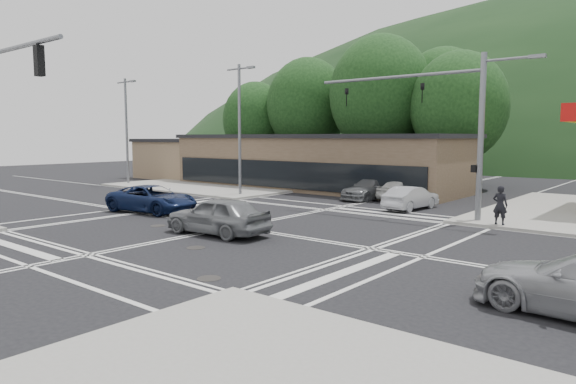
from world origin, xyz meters
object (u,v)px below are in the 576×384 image
Objects in this scene: car_queue_b at (404,189)px; pedestrian at (500,205)px; car_blue_west at (152,199)px; car_northbound at (371,189)px; car_queue_a at (411,198)px; car_grey_center at (218,215)px.

car_queue_b is 2.41× the size of pedestrian.
car_blue_west is 15.85m from car_queue_b.
car_queue_b is 2.18m from car_northbound.
car_blue_west is 1.23× the size of car_queue_b.
car_blue_west reaches higher than car_northbound.
car_queue_a is 0.94× the size of car_queue_b.
car_grey_center reaches higher than car_queue_a.
car_blue_west is 14.07m from car_northbound.
car_northbound is at bearing -179.20° from car_grey_center.
car_grey_center is 2.67× the size of pedestrian.
car_queue_b is at bearing 173.35° from car_grey_center.
pedestrian is (16.27, 7.00, 0.31)m from car_blue_west.
pedestrian is at bearing 149.86° from car_queue_b.
car_northbound is (-1.19, 14.72, -0.12)m from car_grey_center.
car_grey_center is at bearing -78.45° from car_northbound.
car_grey_center is 14.77m from car_northbound.
car_northbound is (-1.96, -0.94, -0.04)m from car_queue_b.
pedestrian is at bearing -22.34° from car_northbound.
car_blue_west is at bearing 23.80° from pedestrian.
pedestrian is at bearing 132.56° from car_grey_center.
car_blue_west is at bearing -109.91° from car_northbound.
car_queue_b is 10.28m from pedestrian.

